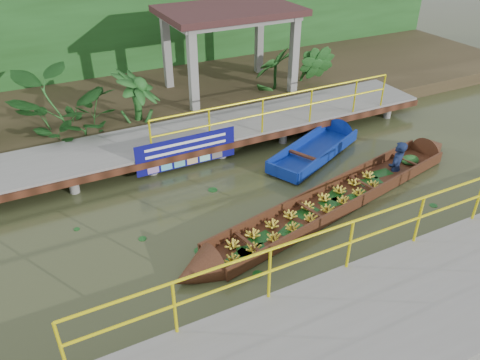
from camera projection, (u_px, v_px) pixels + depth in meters
name	position (u px, v px, depth m)	size (l,w,h in m)	color
ground	(232.00, 217.00, 10.68)	(80.00, 80.00, 0.00)	#34371B
land_strip	(137.00, 98.00, 16.26)	(30.00, 8.00, 0.45)	#332919
far_dock	(178.00, 138.00, 13.04)	(16.00, 2.06, 1.66)	slate
near_dock	(397.00, 321.00, 7.72)	(18.00, 2.40, 1.73)	slate
pavilion	(229.00, 20.00, 15.14)	(4.40, 3.00, 3.00)	slate
foliage_backdrop	(113.00, 30.00, 17.23)	(30.00, 0.80, 4.00)	#194215
vendor_boat	(346.00, 191.00, 11.21)	(9.09, 2.76, 2.01)	#391C0F
moored_blue_boat	(329.00, 141.00, 13.63)	(3.82, 2.45, 0.90)	navy
blue_banner	(187.00, 151.00, 12.23)	(2.75, 0.04, 0.86)	#0D0C64
tropical_plants	(126.00, 91.00, 13.65)	(14.50, 1.50, 1.87)	#194215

